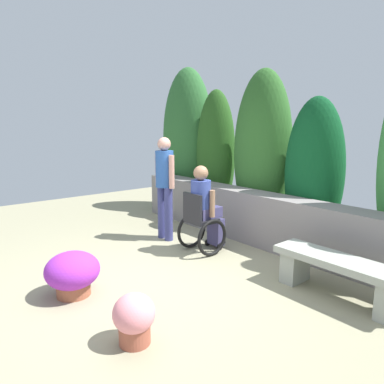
{
  "coord_description": "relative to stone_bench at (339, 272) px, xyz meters",
  "views": [
    {
      "loc": [
        3.35,
        -2.25,
        1.89
      ],
      "look_at": [
        -0.92,
        1.26,
        0.85
      ],
      "focal_mm": 32.52,
      "sensor_mm": 36.0,
      "label": 1
    }
  ],
  "objects": [
    {
      "name": "flower_pot_purple_near",
      "position": [
        -0.71,
        -2.19,
        -0.06
      ],
      "size": [
        0.38,
        0.38,
        0.46
      ],
      "color": "#A04F3C",
      "rests_on": "ground"
    },
    {
      "name": "flower_pot_terracotta_by_wall",
      "position": [
        -1.94,
        -2.27,
        -0.04
      ],
      "size": [
        0.61,
        0.61,
        0.51
      ],
      "color": "#9A543B",
      "rests_on": "ground"
    },
    {
      "name": "stone_retaining_wall",
      "position": [
        -1.59,
        0.78,
        0.12
      ],
      "size": [
        6.14,
        0.44,
        0.84
      ],
      "primitive_type": "cube",
      "color": "gray",
      "rests_on": "ground"
    },
    {
      "name": "stone_bench",
      "position": [
        0.0,
        0.0,
        0.0
      ],
      "size": [
        1.48,
        0.43,
        0.46
      ],
      "rotation": [
        0.0,
        0.0,
        0.07
      ],
      "color": "#999E92",
      "rests_on": "ground"
    },
    {
      "name": "person_in_wheelchair",
      "position": [
        -2.08,
        -0.18,
        0.32
      ],
      "size": [
        0.53,
        0.66,
        1.33
      ],
      "rotation": [
        0.0,
        0.0,
        0.15
      ],
      "color": "black",
      "rests_on": "ground"
    },
    {
      "name": "person_standing_companion",
      "position": [
        -2.94,
        -0.29,
        0.69
      ],
      "size": [
        0.49,
        0.3,
        1.72
      ],
      "rotation": [
        0.0,
        0.0,
        0.08
      ],
      "color": "#393D79",
      "rests_on": "ground"
    },
    {
      "name": "hedge_backdrop",
      "position": [
        -2.18,
        1.42,
        1.17
      ],
      "size": [
        6.65,
        0.96,
        3.19
      ],
      "color": "#2E662F",
      "rests_on": "ground"
    },
    {
      "name": "ground_plane",
      "position": [
        -1.59,
        -1.31,
        -0.3
      ],
      "size": [
        11.8,
        11.8,
        0.0
      ],
      "primitive_type": "plane",
      "color": "gray"
    }
  ]
}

